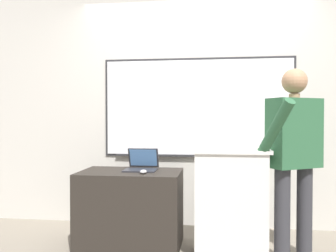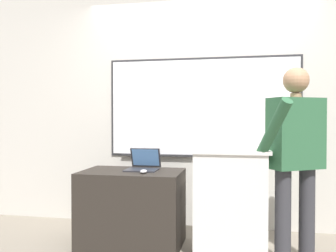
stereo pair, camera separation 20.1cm
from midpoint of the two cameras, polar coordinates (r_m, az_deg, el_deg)
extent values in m
cube|color=beige|center=(4.00, 2.93, 5.36)|extent=(6.40, 0.12, 2.96)
cube|color=#2D2D30|center=(3.92, 3.31, 2.98)|extent=(2.09, 0.02, 1.09)
cube|color=white|center=(3.92, 3.30, 2.98)|extent=(2.04, 0.02, 1.04)
cube|color=#2D2D30|center=(3.92, 3.27, -4.81)|extent=(1.83, 0.04, 0.02)
cube|color=silver|center=(3.16, 8.15, -12.36)|extent=(0.60, 0.38, 0.90)
cube|color=silver|center=(3.08, 8.17, -3.90)|extent=(0.65, 0.41, 0.03)
cube|color=#28231E|center=(3.43, -7.73, -13.01)|extent=(0.94, 0.59, 0.70)
cylinder|color=#333338|center=(3.17, 16.09, -13.51)|extent=(0.13, 0.13, 0.78)
cylinder|color=#333338|center=(3.32, 19.40, -12.84)|extent=(0.13, 0.13, 0.78)
cube|color=#2D603D|center=(3.15, 17.87, -1.08)|extent=(0.49, 0.41, 0.58)
cylinder|color=tan|center=(3.15, 17.90, 4.60)|extent=(0.09, 0.09, 0.04)
sphere|color=tan|center=(3.16, 17.92, 6.87)|extent=(0.21, 0.21, 0.21)
cylinder|color=#2D603D|center=(2.82, 14.74, -0.64)|extent=(0.28, 0.39, 0.49)
cylinder|color=#2D603D|center=(3.31, 21.06, -1.43)|extent=(0.08, 0.08, 0.55)
cube|color=#28282D|center=(3.36, -6.19, -7.07)|extent=(0.30, 0.23, 0.01)
cube|color=#28282D|center=(3.50, -5.61, -5.11)|extent=(0.29, 0.08, 0.19)
cube|color=#598CCC|center=(3.49, -5.64, -5.07)|extent=(0.26, 0.07, 0.17)
cube|color=beige|center=(3.03, 8.49, -3.52)|extent=(0.45, 0.14, 0.02)
ellipsoid|color=#BCBCC1|center=(3.20, -5.80, -7.31)|extent=(0.06, 0.10, 0.03)
camera|label=1|loc=(0.10, -91.83, -0.04)|focal=38.00mm
camera|label=2|loc=(0.10, 88.17, 0.04)|focal=38.00mm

